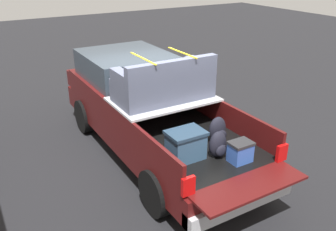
{
  "coord_description": "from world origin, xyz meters",
  "views": [
    {
      "loc": [
        -5.95,
        3.16,
        3.86
      ],
      "look_at": [
        -0.6,
        0.0,
        1.1
      ],
      "focal_mm": 38.51,
      "sensor_mm": 36.0,
      "label": 1
    }
  ],
  "objects": [
    {
      "name": "ground_plane",
      "position": [
        0.0,
        0.0,
        0.0
      ],
      "size": [
        40.0,
        40.0,
        0.0
      ],
      "primitive_type": "plane",
      "color": "black"
    },
    {
      "name": "pickup_truck",
      "position": [
        0.37,
        0.0,
        0.96
      ],
      "size": [
        6.05,
        2.06,
        2.23
      ],
      "color": "#470F0F",
      "rests_on": "ground_plane"
    }
  ]
}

